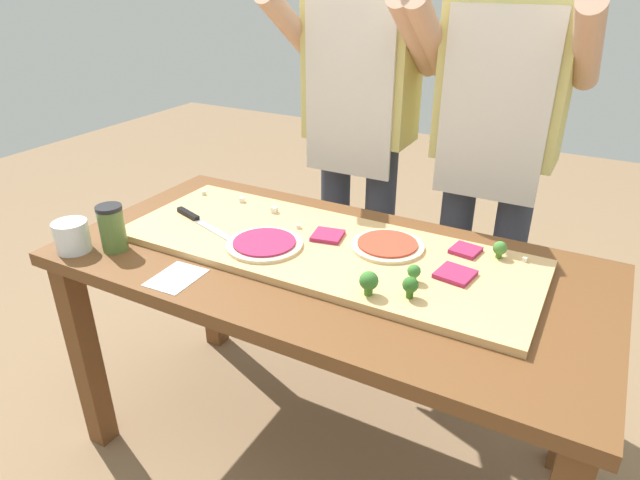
{
  "coord_description": "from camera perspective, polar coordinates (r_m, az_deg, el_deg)",
  "views": [
    {
      "loc": [
        0.64,
        -1.21,
        1.49
      ],
      "look_at": [
        -0.02,
        0.0,
        0.8
      ],
      "focal_mm": 30.81,
      "sensor_mm": 36.0,
      "label": 1
    }
  ],
  "objects": [
    {
      "name": "pizza_slice_near_left",
      "position": [
        1.47,
        13.86,
        -3.46
      ],
      "size": [
        0.1,
        0.1,
        0.01
      ],
      "primitive_type": "cube",
      "rotation": [
        0.0,
        0.0,
        -0.15
      ],
      "color": "#9E234C",
      "rests_on": "cutting_board"
    },
    {
      "name": "pizza_slice_near_right",
      "position": [
        1.6,
        14.88,
        -1.03
      ],
      "size": [
        0.08,
        0.08,
        0.01
      ],
      "primitive_type": "cube",
      "rotation": [
        0.0,
        0.0,
        -0.15
      ],
      "color": "#9E234C",
      "rests_on": "cutting_board"
    },
    {
      "name": "cheese_crumble_b",
      "position": [
        1.8,
        -4.76,
        3.14
      ],
      "size": [
        0.02,
        0.02,
        0.02
      ],
      "primitive_type": "cube",
      "rotation": [
        0.0,
        0.0,
        0.09
      ],
      "color": "white",
      "rests_on": "cutting_board"
    },
    {
      "name": "broccoli_floret_back_right",
      "position": [
        1.34,
        9.37,
        -4.7
      ],
      "size": [
        0.04,
        0.04,
        0.06
      ],
      "color": "#366618",
      "rests_on": "cutting_board"
    },
    {
      "name": "cook_right",
      "position": [
        1.97,
        17.88,
        10.75
      ],
      "size": [
        0.54,
        0.39,
        1.67
      ],
      "color": "#333847",
      "rests_on": "ground"
    },
    {
      "name": "recipe_note",
      "position": [
        1.51,
        -14.71,
        -3.79
      ],
      "size": [
        0.12,
        0.15,
        0.0
      ],
      "primitive_type": "cube",
      "rotation": [
        0.0,
        0.0,
        0.04
      ],
      "color": "white",
      "rests_on": "prep_table"
    },
    {
      "name": "pizza_whole_tomato_red",
      "position": [
        1.58,
        7.02,
        -0.55
      ],
      "size": [
        0.21,
        0.21,
        0.02
      ],
      "color": "beige",
      "rests_on": "cutting_board"
    },
    {
      "name": "cheese_crumble_d",
      "position": [
        1.98,
        -11.97,
        4.8
      ],
      "size": [
        0.02,
        0.02,
        0.01
      ],
      "primitive_type": "cube",
      "rotation": [
        0.0,
        0.0,
        0.39
      ],
      "color": "silver",
      "rests_on": "cutting_board"
    },
    {
      "name": "pizza_whole_beet_magenta",
      "position": [
        1.58,
        -5.79,
        -0.4
      ],
      "size": [
        0.22,
        0.22,
        0.02
      ],
      "color": "beige",
      "rests_on": "cutting_board"
    },
    {
      "name": "prep_table",
      "position": [
        1.61,
        0.57,
        -5.29
      ],
      "size": [
        1.54,
        0.76,
        0.75
      ],
      "color": "brown",
      "rests_on": "ground"
    },
    {
      "name": "chefs_knife",
      "position": [
        1.77,
        -12.61,
        2.06
      ],
      "size": [
        0.3,
        0.12,
        0.02
      ],
      "color": "#B7BABF",
      "rests_on": "cutting_board"
    },
    {
      "name": "cutting_board",
      "position": [
        1.59,
        0.32,
        -0.88
      ],
      "size": [
        1.22,
        0.45,
        0.02
      ],
      "primitive_type": "cube",
      "color": "tan",
      "rests_on": "prep_table"
    },
    {
      "name": "broccoli_floret_front_right",
      "position": [
        1.58,
        18.17,
        -0.85
      ],
      "size": [
        0.04,
        0.04,
        0.05
      ],
      "color": "#487A23",
      "rests_on": "cutting_board"
    },
    {
      "name": "cheese_crumble_a",
      "position": [
        1.6,
        20.51,
        -1.9
      ],
      "size": [
        0.01,
        0.01,
        0.01
      ],
      "primitive_type": "cube",
      "rotation": [
        0.0,
        0.0,
        1.4
      ],
      "color": "silver",
      "rests_on": "cutting_board"
    },
    {
      "name": "flour_cup",
      "position": [
        1.74,
        -24.33,
        0.19
      ],
      "size": [
        0.1,
        0.1,
        0.09
      ],
      "color": "white",
      "rests_on": "prep_table"
    },
    {
      "name": "broccoli_floret_back_left",
      "position": [
        1.34,
        5.09,
        -4.32
      ],
      "size": [
        0.05,
        0.05,
        0.06
      ],
      "color": "#3F7220",
      "rests_on": "cutting_board"
    },
    {
      "name": "pizza_slice_far_right",
      "position": [
        1.63,
        0.81,
        0.47
      ],
      "size": [
        0.1,
        0.1,
        0.01
      ],
      "primitive_type": "cube",
      "rotation": [
        0.0,
        0.0,
        0.19
      ],
      "color": "#9E234C",
      "rests_on": "cutting_board"
    },
    {
      "name": "cheese_crumble_c",
      "position": [
        1.69,
        -2.25,
        1.44
      ],
      "size": [
        0.02,
        0.02,
        0.01
      ],
      "primitive_type": "cube",
      "rotation": [
        0.0,
        0.0,
        0.47
      ],
      "color": "white",
      "rests_on": "cutting_board"
    },
    {
      "name": "cheese_crumble_e",
      "position": [
        1.9,
        -8.11,
        4.17
      ],
      "size": [
        0.02,
        0.02,
        0.02
      ],
      "primitive_type": "cube",
      "rotation": [
        0.0,
        0.0,
        0.53
      ],
      "color": "white",
      "rests_on": "cutting_board"
    },
    {
      "name": "broccoli_floret_center_right",
      "position": [
        1.41,
        9.73,
        -3.27
      ],
      "size": [
        0.03,
        0.03,
        0.05
      ],
      "color": "#3F7220",
      "rests_on": "cutting_board"
    },
    {
      "name": "cook_left",
      "position": [
        2.12,
        4.1,
        12.98
      ],
      "size": [
        0.54,
        0.39,
        1.67
      ],
      "color": "#333847",
      "rests_on": "ground"
    },
    {
      "name": "sauce_jar",
      "position": [
        1.69,
        -20.78,
        1.17
      ],
      "size": [
        0.07,
        0.07,
        0.14
      ],
      "color": "#517033",
      "rests_on": "prep_table"
    },
    {
      "name": "ground_plane",
      "position": [
        2.02,
        0.48,
        -20.99
      ],
      "size": [
        8.0,
        8.0,
        0.0
      ],
      "primitive_type": "plane",
      "color": "#896B4C"
    }
  ]
}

